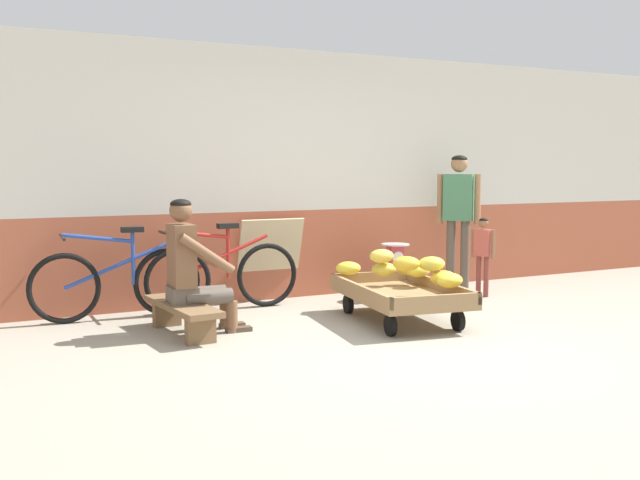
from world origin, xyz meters
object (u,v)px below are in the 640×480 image
Objects in this scene: banana_cart at (400,295)px; weighing_scale at (395,257)px; customer_adult at (459,207)px; bicycle_near_left at (122,282)px; sign_board at (269,259)px; customer_child at (483,248)px; bicycle_far_left at (218,275)px; shopping_bag at (426,296)px; low_bench at (183,311)px; vendor_seated at (192,267)px; plastic_crate at (395,285)px.

banana_cart is 5.18× the size of weighing_scale.
bicycle_near_left is at bearing 177.88° from customer_adult.
weighing_scale is 0.34× the size of sign_board.
banana_cart is 2.55m from bicycle_near_left.
bicycle_far_left is at bearing 169.11° from customer_child.
low_bench is at bearing -178.50° from shopping_bag.
bicycle_near_left is 3.78m from customer_child.
low_bench is 2.58m from weighing_scale.
vendor_seated is 3.17× the size of plastic_crate.
banana_cart is at bearing -29.41° from bicycle_near_left.
sign_board reaches higher than bicycle_far_left.
weighing_scale is 1.90m from bicycle_far_left.
low_bench is at bearing -137.87° from sign_board.
weighing_scale is 2.82m from bicycle_near_left.
shopping_bag is (0.61, 0.45, -0.12)m from banana_cart.
bicycle_near_left is 1.91× the size of sign_board.
bicycle_near_left reaches higher than low_bench.
bicycle_far_left is at bearing 157.73° from shopping_bag.
bicycle_far_left reaches higher than shopping_bag.
sign_board reaches higher than low_bench.
banana_cart is at bearing -11.90° from vendor_seated.
sign_board is 1.68m from shopping_bag.
weighing_scale is (2.41, 0.60, -0.11)m from vendor_seated.
shopping_bag is (-0.89, -0.66, -0.83)m from customer_adult.
plastic_crate is 1.50× the size of shopping_bag.
bicycle_near_left is at bearing 171.51° from customer_child.
vendor_seated is at bearing -178.36° from shopping_bag.
weighing_scale is 1.25× the size of shopping_bag.
low_bench is at bearing -166.49° from plastic_crate.
banana_cart is 1.80m from bicycle_far_left.
plastic_crate is 0.54m from shopping_bag.
sign_board reaches higher than bicycle_near_left.
low_bench is 2.57m from plastic_crate.
weighing_scale is at bearing 13.49° from low_bench.
sign_board is at bearing 44.24° from vendor_seated.
customer_adult is (2.13, -0.44, 0.52)m from sign_board.
vendor_seated is 3.43m from customer_adult.
customer_child is at bearing -21.84° from sign_board.
bicycle_far_left reaches higher than low_bench.
customer_child is (3.43, 0.31, 0.33)m from low_bench.
bicycle_far_left is (0.53, 0.85, -0.21)m from vendor_seated.
shopping_bag is at bearing -165.14° from customer_child.
shopping_bag is (2.83, -0.80, -0.23)m from bicycle_near_left.
weighing_scale is at bearing 14.04° from vendor_seated.
plastic_crate is at bearing 13.51° from low_bench.
plastic_crate is 1.05m from customer_child.
plastic_crate reaches higher than low_bench.
low_bench is at bearing -166.51° from weighing_scale.
sign_board is at bearing 158.16° from customer_child.
bicycle_near_left reaches higher than banana_cart.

